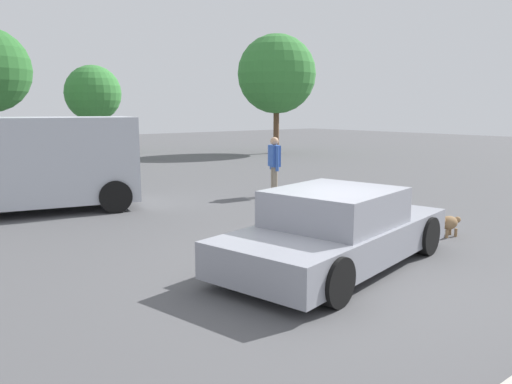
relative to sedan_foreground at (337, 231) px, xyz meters
name	(u,v)px	position (x,y,z in m)	size (l,w,h in m)	color
ground_plane	(324,272)	(-0.37, -0.10, -0.56)	(80.00, 80.00, 0.00)	#515154
sedan_foreground	(337,231)	(0.00, 0.00, 0.00)	(4.61, 2.61, 1.21)	gray
dog	(447,222)	(2.99, -0.09, -0.28)	(0.63, 0.34, 0.44)	olive
van_white	(18,162)	(-2.67, 7.46, 0.64)	(5.54, 3.29, 2.21)	#B2B7C1
pedestrian	(274,161)	(3.44, 5.41, 0.42)	(0.37, 0.54, 1.64)	gray
tree_back_right	(277,74)	(12.64, 15.83, 3.68)	(4.21, 4.21, 6.36)	brown
tree_far_right	(93,94)	(4.96, 22.16, 2.65)	(3.02, 3.02, 4.75)	brown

